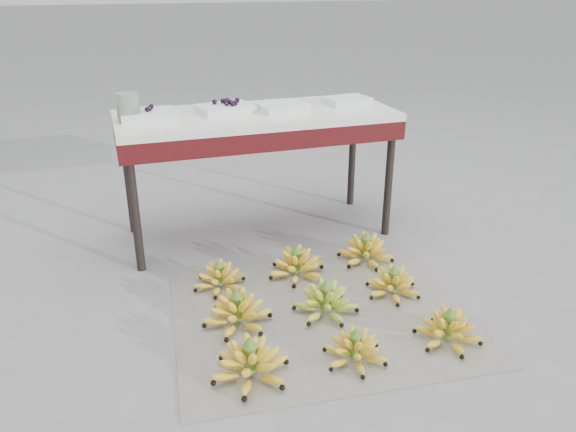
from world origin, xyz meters
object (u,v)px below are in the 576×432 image
object	(u,v)px
bunch_back_center	(297,265)
tray_right	(282,107)
bunch_back_right	(366,251)
vendor_table	(257,127)
bunch_front_left	(250,363)
bunch_mid_center	(326,302)
bunch_back_left	(219,278)
glass_jar	(128,107)
bunch_front_right	(448,330)
bunch_mid_left	(237,312)
newspaper_mat	(322,313)
tray_far_left	(148,114)
bunch_front_center	(355,349)
tray_far_right	(347,101)
tray_left	(225,108)
bunch_mid_right	(393,284)

from	to	relation	value
bunch_back_center	tray_right	bearing A→B (deg)	91.28
bunch_back_right	vendor_table	world-z (taller)	vendor_table
bunch_front_left	bunch_mid_center	size ratio (longest dim) A/B	0.92
bunch_back_left	glass_jar	distance (m)	0.93
vendor_table	tray_right	world-z (taller)	tray_right
bunch_front_right	vendor_table	xyz separation A→B (m)	(-0.43, 1.23, 0.55)
bunch_front_left	bunch_mid_left	size ratio (longest dim) A/B	0.87
newspaper_mat	bunch_front_right	distance (m)	0.53
bunch_mid_left	bunch_back_left	distance (m)	0.32
bunch_front_right	bunch_mid_center	distance (m)	0.51
bunch_mid_center	glass_jar	distance (m)	1.31
tray_far_left	bunch_front_right	bearing A→B (deg)	-52.16
bunch_back_center	bunch_back_right	xyz separation A→B (m)	(0.38, 0.03, 0.00)
bunch_mid_center	glass_jar	bearing A→B (deg)	116.20
tray_far_left	bunch_back_right	bearing A→B (deg)	-29.06
bunch_front_left	bunch_back_right	distance (m)	1.04
bunch_front_left	tray_far_left	xyz separation A→B (m)	(-0.18, 1.22, 0.64)
newspaper_mat	bunch_front_center	size ratio (longest dim) A/B	4.78
bunch_front_left	bunch_back_center	bearing A→B (deg)	60.36
bunch_front_right	bunch_front_center	bearing A→B (deg)	178.07
newspaper_mat	vendor_table	distance (m)	1.07
bunch_back_left	tray_far_right	size ratio (longest dim) A/B	0.98
bunch_mid_left	vendor_table	xyz separation A→B (m)	(0.33, 0.86, 0.54)
bunch_mid_center	tray_left	distance (m)	1.14
bunch_front_center	bunch_mid_left	xyz separation A→B (m)	(-0.36, 0.37, 0.01)
tray_far_right	bunch_back_left	bearing A→B (deg)	-146.41
bunch_front_left	glass_jar	size ratio (longest dim) A/B	2.15
tray_far_right	glass_jar	distance (m)	1.16
bunch_front_center	bunch_back_right	size ratio (longest dim) A/B	0.93
bunch_mid_right	bunch_mid_center	bearing A→B (deg)	-159.64
bunch_front_left	tray_far_right	size ratio (longest dim) A/B	1.16
vendor_table	tray_right	size ratio (longest dim) A/B	5.26
bunch_front_right	bunch_mid_left	distance (m)	0.84
tray_far_left	glass_jar	bearing A→B (deg)	-161.31
bunch_back_center	tray_far_left	size ratio (longest dim) A/B	1.22
bunch_front_right	bunch_mid_center	world-z (taller)	bunch_mid_center
bunch_back_left	bunch_back_right	distance (m)	0.75
bunch_mid_right	tray_far_right	world-z (taller)	tray_far_right
newspaper_mat	bunch_front_right	xyz separation A→B (m)	(0.39, -0.34, 0.06)
tray_left	bunch_front_left	bearing A→B (deg)	-99.56
newspaper_mat	bunch_mid_right	size ratio (longest dim) A/B	4.26
bunch_mid_left	tray_far_right	world-z (taller)	tray_far_right
bunch_mid_left	glass_jar	bearing A→B (deg)	122.83
bunch_back_left	tray_right	bearing A→B (deg)	50.26
bunch_mid_right	bunch_front_right	bearing A→B (deg)	-72.85
bunch_front_center	glass_jar	size ratio (longest dim) A/B	1.90
tray_far_left	glass_jar	size ratio (longest dim) A/B	1.93
bunch_back_center	glass_jar	distance (m)	1.10
bunch_back_left	bunch_front_center	bearing A→B (deg)	-59.49
bunch_front_center	tray_far_left	world-z (taller)	tray_far_left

